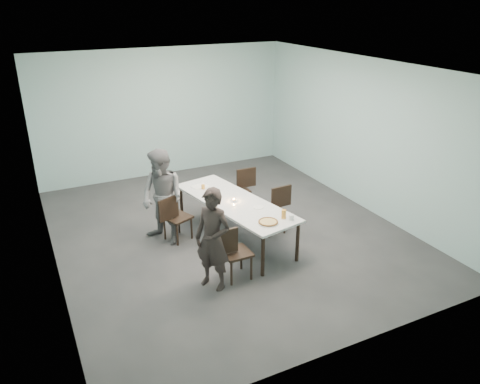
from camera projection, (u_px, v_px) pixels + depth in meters
name	position (u px, v px, depth m)	size (l,w,h in m)	color
ground	(227.00, 231.00, 8.75)	(7.00, 7.00, 0.00)	#333335
room_shell	(226.00, 125.00, 7.96)	(6.02, 7.02, 3.01)	#9CC3C4
table	(235.00, 204.00, 8.19)	(1.39, 2.72, 0.75)	white
chair_near_left	(232.00, 250.00, 7.10)	(0.61, 0.42, 0.87)	black
chair_far_left	(174.00, 215.00, 8.22)	(0.65, 0.55, 0.87)	black
chair_near_right	(276.00, 206.00, 8.57)	(0.62, 0.44, 0.87)	black
chair_far_right	(241.00, 186.00, 9.46)	(0.62, 0.43, 0.87)	black
diner_near	(213.00, 240.00, 6.80)	(0.58, 0.38, 1.58)	black
diner_far	(162.00, 198.00, 8.06)	(0.83, 0.64, 1.70)	slate
pizza	(268.00, 222.00, 7.38)	(0.34, 0.34, 0.04)	white
side_plate	(258.00, 207.00, 7.93)	(0.18, 0.18, 0.01)	white
beer_glass	(284.00, 214.00, 7.51)	(0.08, 0.08, 0.15)	orange
water_tumbler	(291.00, 217.00, 7.48)	(0.08, 0.08, 0.09)	silver
tealight	(234.00, 200.00, 8.15)	(0.06, 0.06, 0.05)	silver
amber_tumbler	(203.00, 187.00, 8.67)	(0.07, 0.07, 0.08)	orange
menu	(200.00, 186.00, 8.80)	(0.30, 0.22, 0.01)	silver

